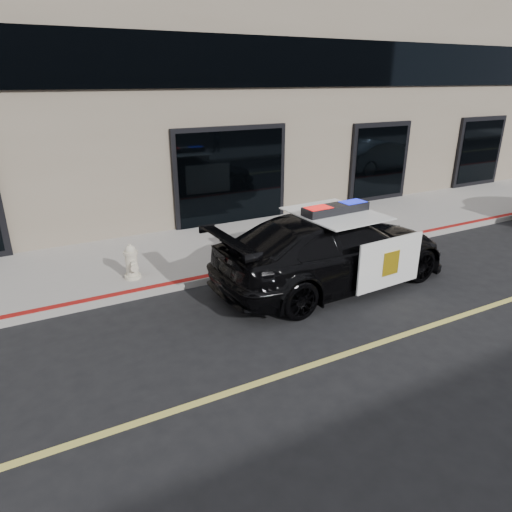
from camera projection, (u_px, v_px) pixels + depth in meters
name	position (u px, v px, depth m)	size (l,w,h in m)	color
ground	(445.00, 321.00, 8.23)	(120.00, 120.00, 0.00)	black
sidewalk_n	(291.00, 235.00, 12.52)	(60.00, 3.50, 0.15)	gray
building_n	(210.00, 14.00, 14.69)	(60.00, 7.00, 12.00)	#756856
police_car	(333.00, 249.00, 9.49)	(2.73, 5.50, 1.73)	black
fire_hydrant	(132.00, 263.00, 9.51)	(0.34, 0.48, 0.76)	beige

